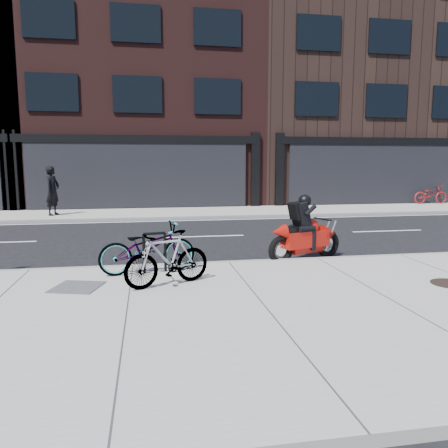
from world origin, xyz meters
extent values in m
plane|color=black|center=(0.00, 0.00, 0.00)|extent=(120.00, 120.00, 0.00)
cube|color=gray|center=(0.00, -5.00, 0.07)|extent=(60.00, 6.00, 0.13)
cube|color=gray|center=(0.00, 7.75, 0.07)|extent=(60.00, 3.50, 0.13)
cube|color=black|center=(-2.00, 14.50, 7.25)|extent=(12.00, 10.00, 14.50)
cube|color=black|center=(10.00, 14.50, 6.25)|extent=(12.00, 10.00, 12.50)
cylinder|color=black|center=(-1.76, -2.65, 0.51)|extent=(0.05, 0.05, 0.76)
cylinder|color=black|center=(-1.36, -2.55, 0.51)|extent=(0.05, 0.05, 0.76)
cylinder|color=black|center=(-1.56, -2.60, 0.89)|extent=(0.42, 0.15, 0.05)
imported|color=gray|center=(-1.69, -2.60, 0.62)|extent=(1.95, 1.04, 0.97)
imported|color=gray|center=(-1.36, -3.55, 0.60)|extent=(1.62, 1.03, 0.95)
torus|color=black|center=(2.50, -1.36, 0.31)|extent=(0.65, 0.35, 0.65)
torus|color=black|center=(1.19, -1.84, 0.31)|extent=(0.65, 0.35, 0.65)
cube|color=#970E06|center=(1.84, -1.60, 0.51)|extent=(1.23, 0.76, 0.37)
cone|color=#970E06|center=(2.54, -1.34, 0.57)|extent=(0.56, 0.56, 0.43)
sphere|color=#970E06|center=(1.97, -1.55, 0.76)|extent=(0.39, 0.39, 0.39)
cube|color=black|center=(1.56, -1.70, 0.75)|extent=(0.60, 0.44, 0.12)
cylinder|color=silver|center=(1.27, -1.62, 0.29)|extent=(0.54, 0.27, 0.09)
cube|color=black|center=(1.69, -1.65, 1.08)|extent=(0.48, 0.46, 0.58)
cube|color=black|center=(1.54, -1.71, 1.16)|extent=(0.32, 0.36, 0.40)
sphere|color=black|center=(1.80, -1.61, 1.37)|extent=(0.28, 0.28, 0.28)
imported|color=black|center=(-5.37, 7.27, 1.10)|extent=(0.69, 0.83, 1.94)
imported|color=maroon|center=(12.43, 9.00, 0.60)|extent=(1.81, 0.65, 0.95)
cube|color=#535255|center=(-2.89, -3.41, 0.14)|extent=(0.93, 0.93, 0.02)
camera|label=1|loc=(-1.66, -10.90, 2.24)|focal=35.00mm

